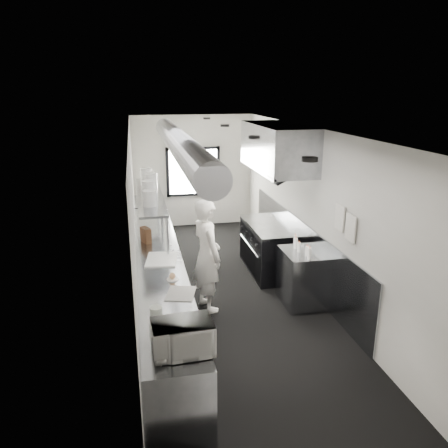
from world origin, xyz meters
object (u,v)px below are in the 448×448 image
line_cook (207,255)px  plate_stack_b (149,190)px  far_work_table (150,219)px  cutting_board (162,259)px  knife_block (146,235)px  squeeze_bottle_c (299,247)px  squeeze_bottle_d (296,243)px  prep_counter (160,284)px  range (270,248)px  exhaust_hood (277,148)px  plate_stack_d (146,177)px  deli_tub_a (155,327)px  plate_stack_c (150,183)px  microwave (182,337)px  plate_stack_a (150,198)px  squeeze_bottle_e (295,240)px  deli_tub_b (156,311)px  squeeze_bottle_b (307,251)px  squeeze_bottle_a (309,253)px  small_plate (172,279)px  bottle_station (302,277)px

line_cook → plate_stack_b: size_ratio=5.87×
far_work_table → cutting_board: (0.03, -3.79, 0.46)m
knife_block → squeeze_bottle_c: size_ratio=1.59×
line_cook → cutting_board: bearing=76.1°
knife_block → squeeze_bottle_d: bearing=-41.2°
prep_counter → range: (2.19, 1.20, 0.02)m
prep_counter → squeeze_bottle_d: 2.29m
exhaust_hood → plate_stack_d: size_ratio=6.65×
deli_tub_a → plate_stack_c: bearing=87.8°
microwave → cutting_board: (-0.04, 2.52, -0.16)m
knife_block → plate_stack_c: 1.10m
plate_stack_a → squeeze_bottle_e: (2.36, -0.50, -0.72)m
deli_tub_a → prep_counter: bearing=85.5°
far_work_table → deli_tub_b: deli_tub_b is taller
microwave → squeeze_bottle_b: 3.14m
squeeze_bottle_a → squeeze_bottle_e: (0.02, 0.66, -0.01)m
prep_counter → deli_tub_a: deli_tub_a is taller
deli_tub_a → plate_stack_b: bearing=88.2°
prep_counter → plate_stack_c: plate_stack_c is taller
far_work_table → knife_block: size_ratio=4.67×
far_work_table → knife_block: 2.98m
prep_counter → plate_stack_b: bearing=93.0°
exhaust_hood → range: exhaust_hood is taller
plate_stack_c → squeeze_bottle_e: size_ratio=2.16×
exhaust_hood → small_plate: exhaust_hood is taller
exhaust_hood → deli_tub_b: size_ratio=15.16×
knife_block → plate_stack_b: 0.81m
bottle_station → squeeze_bottle_e: (-0.02, 0.34, 0.53)m
microwave → deli_tub_b: 0.84m
small_plate → squeeze_bottle_b: 2.20m
deli_tub_b → microwave: bearing=-74.9°
plate_stack_a → small_plate: bearing=-82.1°
plate_stack_c → squeeze_bottle_a: (2.29, -2.10, -0.76)m
exhaust_hood → plate_stack_a: size_ratio=8.49×
deli_tub_b → squeeze_bottle_d: size_ratio=0.81×
plate_stack_c → squeeze_bottle_c: size_ratio=2.26×
small_plate → squeeze_bottle_a: size_ratio=0.90×
plate_stack_c → range: bearing=-10.0°
plate_stack_d → range: bearing=-26.5°
deli_tub_b → knife_block: 2.59m
plate_stack_b → plate_stack_d: size_ratio=0.94×
plate_stack_c → plate_stack_d: size_ratio=1.10×
exhaust_hood → cutting_board: exhaust_hood is taller
squeeze_bottle_c → squeeze_bottle_d: squeeze_bottle_d is taller
plate_stack_b → squeeze_bottle_e: 2.66m
plate_stack_d → microwave: bearing=-88.2°
prep_counter → deli_tub_b: bearing=-94.5°
bottle_station → squeeze_bottle_d: (-0.08, 0.17, 0.54)m
microwave → deli_tub_b: bearing=101.7°
prep_counter → far_work_table: size_ratio=5.00×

